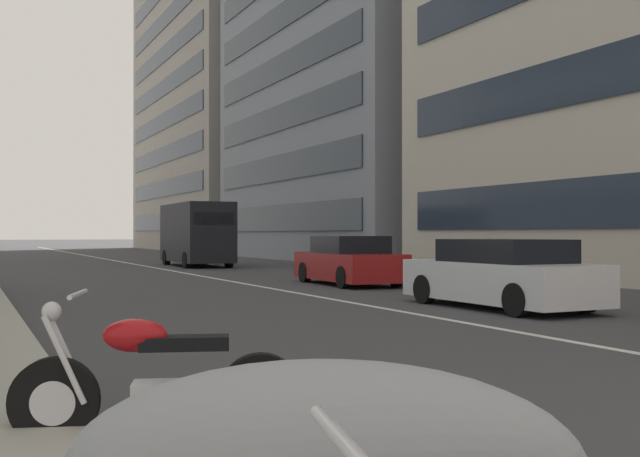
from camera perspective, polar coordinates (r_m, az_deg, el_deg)
lane_centre_stripe at (r=37.55m, az=-13.16°, el=-2.66°), size 110.00×0.16×0.01m
motorcycle_under_tarp at (r=5.78m, az=-12.07°, el=-11.28°), size 0.85×2.02×1.09m
car_approaching_light at (r=15.96m, az=13.27°, el=-3.38°), size 4.54×1.90×1.39m
car_mid_block_traffic at (r=22.70m, az=2.16°, el=-2.49°), size 4.50×2.01×1.44m
delivery_van_ahead at (r=36.03m, az=-9.15°, el=-0.33°), size 6.00×2.26×2.89m
office_tower_mid_left at (r=49.35m, az=5.50°, el=15.53°), size 22.42×15.27×30.06m
office_tower_near_left at (r=74.23m, az=-5.58°, el=10.80°), size 27.63×15.49×31.79m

